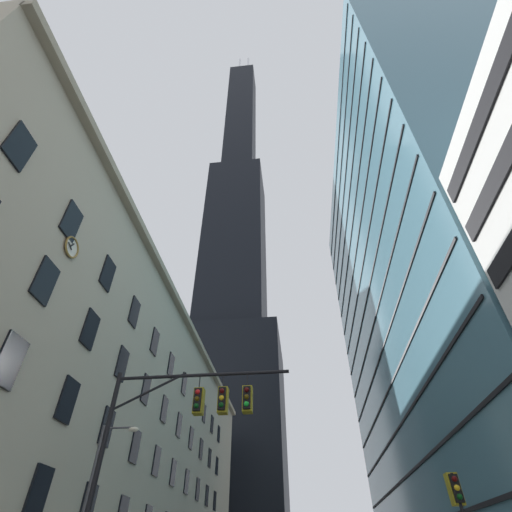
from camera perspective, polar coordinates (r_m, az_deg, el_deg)
name	(u,v)px	position (r m, az deg, el deg)	size (l,w,h in m)	color
station_building	(92,431)	(44.25, -23.70, -23.12)	(17.53, 65.53, 23.67)	#B2A88E
dark_skyscraper	(234,283)	(116.96, -3.43, -4.12)	(27.33, 27.33, 230.28)	black
glass_office_midrise	(428,284)	(53.83, 24.68, -3.85)	(16.32, 50.87, 59.56)	teal
traffic_signal_mast	(186,420)	(16.56, -10.62, -23.35)	(7.57, 0.63, 7.79)	black
traffic_light_near_right	(458,497)	(17.85, 28.30, -29.55)	(0.40, 0.63, 3.97)	black
street_lamppost	(95,487)	(22.86, -23.24, -29.57)	(2.03, 0.32, 7.08)	#47474C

